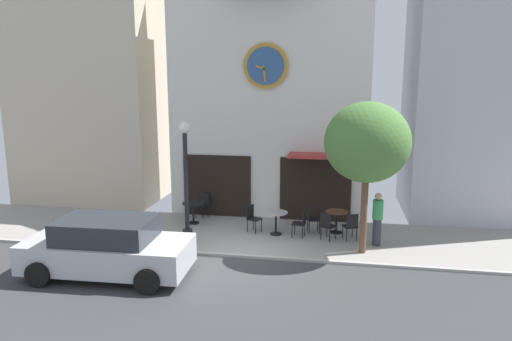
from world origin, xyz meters
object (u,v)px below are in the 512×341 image
at_px(cafe_table_rightmost, 193,208).
at_px(cafe_table_center_right, 276,218).
at_px(cafe_chair_facing_wall, 301,222).
at_px(cafe_chair_corner, 327,224).
at_px(street_tree, 367,143).
at_px(cafe_chair_mid_row, 252,216).
at_px(cafe_chair_by_entrance, 351,225).
at_px(cafe_chair_near_lamp, 311,217).
at_px(parked_car_silver, 107,248).
at_px(cafe_chair_left_end, 203,203).
at_px(street_lamp, 186,181).
at_px(cafe_table_center_left, 336,217).
at_px(pedestrian_green, 377,218).

xyz_separation_m(cafe_table_rightmost, cafe_table_center_right, (3.06, -0.69, 0.01)).
xyz_separation_m(cafe_chair_facing_wall, cafe_chair_corner, (0.84, -0.15, 0.00)).
xyz_separation_m(street_tree, cafe_chair_mid_row, (-3.58, 1.35, -2.77)).
relative_size(cafe_chair_by_entrance, cafe_chair_near_lamp, 1.00).
bearing_deg(cafe_chair_by_entrance, parked_car_silver, -148.99).
bearing_deg(cafe_chair_left_end, cafe_chair_facing_wall, -23.69).
height_order(cafe_table_center_right, cafe_chair_near_lamp, cafe_chair_near_lamp).
relative_size(street_lamp, cafe_chair_left_end, 4.23).
relative_size(street_lamp, cafe_chair_mid_row, 4.23).
relative_size(cafe_table_center_right, cafe_chair_corner, 0.87).
bearing_deg(street_lamp, cafe_chair_near_lamp, 20.70).
bearing_deg(cafe_chair_corner, cafe_table_center_left, 69.80).
relative_size(cafe_chair_left_end, parked_car_silver, 0.21).
xyz_separation_m(street_lamp, cafe_table_rightmost, (-0.34, 1.73, -1.37)).
xyz_separation_m(cafe_table_rightmost, cafe_chair_mid_row, (2.24, -0.53, -0.03)).
xyz_separation_m(cafe_table_rightmost, parked_car_silver, (-0.86, -4.71, 0.20)).
relative_size(street_lamp, cafe_chair_facing_wall, 4.23).
relative_size(cafe_table_rightmost, cafe_chair_by_entrance, 0.86).
height_order(street_lamp, cafe_table_rightmost, street_lamp).
distance_m(street_lamp, cafe_chair_mid_row, 2.64).
bearing_deg(cafe_table_center_left, street_tree, -65.13).
height_order(cafe_table_rightmost, cafe_chair_by_entrance, cafe_chair_by_entrance).
height_order(cafe_table_center_left, cafe_chair_by_entrance, cafe_chair_by_entrance).
bearing_deg(cafe_chair_facing_wall, cafe_chair_by_entrance, -2.14).
distance_m(cafe_chair_corner, cafe_chair_mid_row, 2.54).
bearing_deg(cafe_chair_left_end, cafe_table_center_left, -11.67).
xyz_separation_m(cafe_chair_near_lamp, pedestrian_green, (2.08, -0.90, 0.33)).
bearing_deg(pedestrian_green, cafe_chair_left_end, 162.04).
relative_size(cafe_table_center_left, pedestrian_green, 0.45).
height_order(cafe_chair_by_entrance, cafe_chair_left_end, same).
bearing_deg(street_tree, street_lamp, 178.44).
bearing_deg(cafe_table_center_right, cafe_chair_by_entrance, -4.64).
distance_m(cafe_table_rightmost, cafe_chair_near_lamp, 4.21).
height_order(cafe_chair_by_entrance, cafe_chair_near_lamp, same).
bearing_deg(street_tree, cafe_chair_by_entrance, 108.20).
bearing_deg(cafe_table_center_right, street_tree, -23.27).
xyz_separation_m(cafe_chair_by_entrance, parked_car_silver, (-6.35, -3.82, 0.23)).
height_order(cafe_chair_by_entrance, cafe_chair_mid_row, same).
bearing_deg(street_tree, parked_car_silver, -157.04).
bearing_deg(street_lamp, parked_car_silver, -111.96).
bearing_deg(cafe_chair_facing_wall, parked_car_silver, -140.86).
distance_m(cafe_table_center_right, cafe_table_center_left, 2.04).
xyz_separation_m(street_tree, cafe_table_center_right, (-2.76, 1.19, -2.73)).
bearing_deg(cafe_table_center_right, cafe_chair_facing_wall, -9.31).
bearing_deg(street_lamp, cafe_chair_mid_row, 32.24).
height_order(cafe_chair_near_lamp, parked_car_silver, parked_car_silver).
distance_m(cafe_table_center_left, cafe_chair_mid_row, 2.82).
height_order(cafe_table_rightmost, cafe_table_center_right, cafe_table_center_right).
bearing_deg(cafe_chair_left_end, parked_car_silver, -100.21).
bearing_deg(parked_car_silver, cafe_table_center_right, 45.70).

